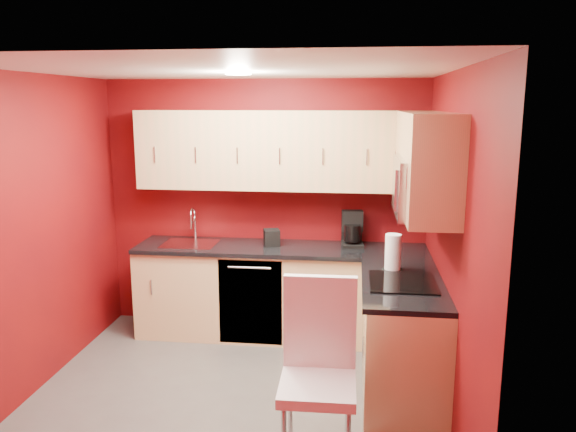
% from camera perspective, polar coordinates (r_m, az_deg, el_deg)
% --- Properties ---
extents(floor, '(3.20, 3.20, 0.00)m').
position_cam_1_polar(floor, '(4.69, -5.33, -17.58)').
color(floor, '#4E4C49').
rests_on(floor, ground).
extents(ceiling, '(3.20, 3.20, 0.00)m').
position_cam_1_polar(ceiling, '(4.11, -5.99, 14.60)').
color(ceiling, white).
rests_on(ceiling, wall_back).
extents(wall_back, '(3.20, 0.00, 3.20)m').
position_cam_1_polar(wall_back, '(5.67, -2.33, 1.05)').
color(wall_back, '#6B0A0A').
rests_on(wall_back, floor).
extents(wall_front, '(3.20, 0.00, 3.20)m').
position_cam_1_polar(wall_front, '(2.85, -12.32, -9.79)').
color(wall_front, '#6B0A0A').
rests_on(wall_front, floor).
extents(wall_left, '(0.00, 3.00, 3.00)m').
position_cam_1_polar(wall_left, '(4.83, -24.51, -1.79)').
color(wall_left, '#6B0A0A').
rests_on(wall_left, floor).
extents(wall_right, '(0.00, 3.00, 3.00)m').
position_cam_1_polar(wall_right, '(4.18, 16.31, -3.14)').
color(wall_right, '#6B0A0A').
rests_on(wall_right, floor).
extents(base_cabinets_back, '(2.80, 0.60, 0.87)m').
position_cam_1_polar(base_cabinets_back, '(5.56, -0.72, -7.84)').
color(base_cabinets_back, '#E2B981').
rests_on(base_cabinets_back, floor).
extents(base_cabinets_right, '(0.60, 1.30, 0.87)m').
position_cam_1_polar(base_cabinets_right, '(4.64, 11.51, -12.08)').
color(base_cabinets_right, '#E2B981').
rests_on(base_cabinets_right, floor).
extents(countertop_back, '(2.80, 0.63, 0.04)m').
position_cam_1_polar(countertop_back, '(5.41, -0.75, -3.34)').
color(countertop_back, black).
rests_on(countertop_back, base_cabinets_back).
extents(countertop_right, '(0.63, 1.27, 0.04)m').
position_cam_1_polar(countertop_right, '(4.47, 11.57, -6.79)').
color(countertop_right, black).
rests_on(countertop_right, base_cabinets_right).
extents(upper_cabinets_back, '(2.80, 0.35, 0.75)m').
position_cam_1_polar(upper_cabinets_back, '(5.39, -0.58, 6.70)').
color(upper_cabinets_back, tan).
rests_on(upper_cabinets_back, wall_back).
extents(upper_cabinets_right, '(0.35, 1.55, 0.75)m').
position_cam_1_polar(upper_cabinets_right, '(4.49, 13.67, 6.23)').
color(upper_cabinets_right, tan).
rests_on(upper_cabinets_right, wall_right).
extents(microwave, '(0.42, 0.76, 0.42)m').
position_cam_1_polar(microwave, '(4.27, 13.47, 2.92)').
color(microwave, silver).
rests_on(microwave, upper_cabinets_right).
extents(cooktop, '(0.50, 0.55, 0.01)m').
position_cam_1_polar(cooktop, '(4.43, 11.55, -6.62)').
color(cooktop, black).
rests_on(cooktop, countertop_right).
extents(sink, '(0.52, 0.42, 0.35)m').
position_cam_1_polar(sink, '(5.60, -9.89, -2.42)').
color(sink, silver).
rests_on(sink, countertop_back).
extents(dishwasher_front, '(0.60, 0.02, 0.82)m').
position_cam_1_polar(dishwasher_front, '(5.33, -3.84, -8.74)').
color(dishwasher_front, black).
rests_on(dishwasher_front, base_cabinets_back).
extents(downlight, '(0.20, 0.20, 0.01)m').
position_cam_1_polar(downlight, '(4.40, -5.08, 14.20)').
color(downlight, white).
rests_on(downlight, ceiling).
extents(coffee_maker, '(0.23, 0.29, 0.34)m').
position_cam_1_polar(coffee_maker, '(5.43, 6.59, -1.32)').
color(coffee_maker, black).
rests_on(coffee_maker, countertop_back).
extents(napkin_holder, '(0.18, 0.18, 0.16)m').
position_cam_1_polar(napkin_holder, '(5.43, -1.67, -2.21)').
color(napkin_holder, black).
rests_on(napkin_holder, countertop_back).
extents(paper_towel, '(0.22, 0.22, 0.31)m').
position_cam_1_polar(paper_towel, '(4.69, 10.61, -3.67)').
color(paper_towel, white).
rests_on(paper_towel, countertop_right).
extents(dining_chair, '(0.49, 0.51, 1.18)m').
position_cam_1_polar(dining_chair, '(3.65, 3.05, -15.96)').
color(dining_chair, white).
rests_on(dining_chair, floor).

